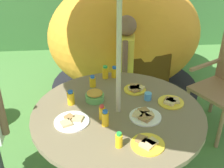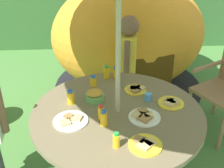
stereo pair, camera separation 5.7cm
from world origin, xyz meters
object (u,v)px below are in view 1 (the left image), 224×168
at_px(child_in_yellow_shirt, 126,56).
at_px(juice_bottle_spot_b, 102,113).
at_px(juice_bottle_mid_right, 105,72).
at_px(plate_center_front, 145,116).
at_px(juice_bottle_near_left, 119,140).
at_px(juice_bottle_near_right, 93,81).
at_px(cup_near, 148,96).
at_px(plate_far_left, 147,144).
at_px(juice_bottle_spot_a, 71,98).
at_px(plate_back_edge, 72,121).
at_px(garden_table, 118,122).
at_px(plate_front_edge, 171,102).
at_px(dome_tent, 126,36).
at_px(juice_bottle_mid_left, 114,72).
at_px(snack_bowl, 95,96).
at_px(plate_center_back, 135,89).
at_px(juice_bottle_far_right, 105,118).

relative_size(child_in_yellow_shirt, juice_bottle_spot_b, 10.20).
bearing_deg(juice_bottle_mid_right, plate_center_front, -68.89).
bearing_deg(juice_bottle_near_left, juice_bottle_near_right, 100.33).
distance_m(plate_center_front, cup_near, 0.25).
height_order(plate_far_left, juice_bottle_spot_a, juice_bottle_spot_a).
xyz_separation_m(plate_back_edge, juice_bottle_near_right, (0.17, 0.52, 0.04)).
relative_size(garden_table, juice_bottle_spot_a, 11.02).
relative_size(plate_center_front, plate_far_left, 1.08).
xyz_separation_m(juice_bottle_spot_a, juice_bottle_spot_b, (0.24, -0.22, -0.00)).
height_order(plate_front_edge, juice_bottle_spot_b, juice_bottle_spot_b).
relative_size(dome_tent, juice_bottle_near_right, 23.38).
bearing_deg(child_in_yellow_shirt, plate_back_edge, -15.93).
xyz_separation_m(child_in_yellow_shirt, juice_bottle_near_right, (-0.37, -0.54, -0.00)).
relative_size(juice_bottle_mid_left, juice_bottle_spot_a, 0.90).
height_order(plate_center_front, plate_front_edge, same).
bearing_deg(juice_bottle_spot_b, snack_bowl, 99.69).
distance_m(plate_front_edge, juice_bottle_near_right, 0.71).
bearing_deg(plate_center_back, juice_bottle_spot_b, -128.28).
xyz_separation_m(plate_center_back, juice_bottle_spot_a, (-0.55, -0.17, 0.04)).
height_order(snack_bowl, plate_back_edge, snack_bowl).
relative_size(juice_bottle_spot_b, cup_near, 1.92).
distance_m(plate_back_edge, plate_center_front, 0.55).
relative_size(garden_table, juice_bottle_spot_b, 11.34).
distance_m(child_in_yellow_shirt, plate_center_front, 1.05).
relative_size(plate_back_edge, juice_bottle_mid_left, 2.38).
distance_m(plate_back_edge, juice_bottle_spot_b, 0.23).
bearing_deg(garden_table, juice_bottle_far_right, -123.72).
height_order(garden_table, plate_far_left, plate_far_left).
relative_size(plate_back_edge, plate_center_front, 1.07).
bearing_deg(plate_far_left, dome_tent, 86.42).
xyz_separation_m(juice_bottle_near_right, juice_bottle_mid_left, (0.21, 0.16, 0.00)).
bearing_deg(dome_tent, plate_center_back, -105.57).
bearing_deg(juice_bottle_near_right, juice_bottle_near_left, -79.67).
bearing_deg(dome_tent, juice_bottle_far_right, -113.31).
relative_size(child_in_yellow_shirt, plate_front_edge, 5.76).
distance_m(plate_back_edge, juice_bottle_spot_a, 0.25).
bearing_deg(juice_bottle_spot_a, plate_center_back, 17.48).
bearing_deg(garden_table, juice_bottle_near_left, -95.39).
height_order(dome_tent, plate_front_edge, dome_tent).
height_order(child_in_yellow_shirt, juice_bottle_mid_right, child_in_yellow_shirt).
relative_size(juice_bottle_near_left, juice_bottle_mid_right, 0.90).
bearing_deg(dome_tent, juice_bottle_mid_left, -114.14).
bearing_deg(juice_bottle_mid_left, dome_tent, 77.39).
bearing_deg(child_in_yellow_shirt, cup_near, 16.58).
bearing_deg(juice_bottle_near_left, plate_back_edge, 137.57).
xyz_separation_m(dome_tent, cup_near, (-0.02, -1.57, 0.03)).
height_order(snack_bowl, plate_front_edge, snack_bowl).
distance_m(plate_front_edge, juice_bottle_spot_b, 0.60).
distance_m(plate_far_left, juice_bottle_near_right, 0.88).
distance_m(garden_table, plate_center_back, 0.38).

